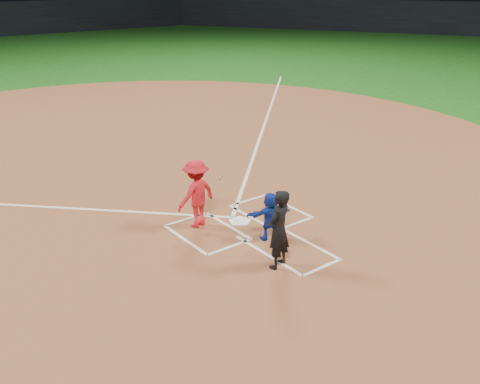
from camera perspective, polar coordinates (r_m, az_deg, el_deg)
ground at (r=13.14m, az=-0.02°, el=-3.21°), size 120.00×120.00×0.00m
home_plate_dirt at (r=17.94m, az=-11.78°, el=3.42°), size 28.00×28.00×0.01m
stadium_wall_right at (r=59.63m, az=19.20°, el=17.19°), size 31.04×52.56×3.20m
home_plate at (r=13.13m, az=-0.02°, el=-3.13°), size 0.60×0.60×0.02m
catcher at (r=12.09m, az=3.22°, el=-2.59°), size 1.10×0.68×1.13m
umpire at (r=10.85m, az=4.15°, el=-4.00°), size 0.71×0.57×1.69m
chalk_markings at (r=17.32m, az=-10.73°, el=2.86°), size 28.35×17.32×0.01m
batter_at_plate at (r=12.65m, az=-4.68°, el=-0.17°), size 1.46×0.90×1.66m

